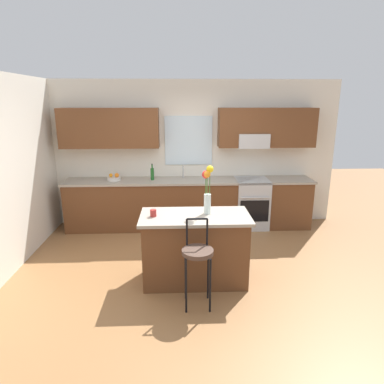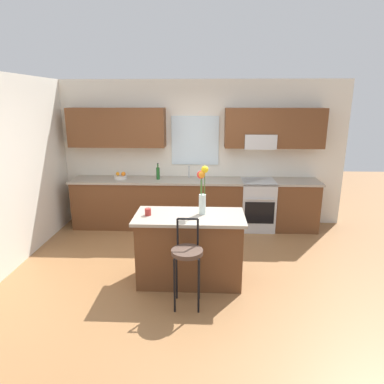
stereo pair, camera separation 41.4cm
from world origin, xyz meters
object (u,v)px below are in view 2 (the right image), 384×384
(bar_stool_near, at_px, (187,256))
(fruit_bowl_oranges, at_px, (121,177))
(oven_range, at_px, (257,205))
(kitchen_island, at_px, (190,248))
(bottle_olive_oil, at_px, (158,173))
(flower_vase, at_px, (202,188))
(mug_ceramic, at_px, (148,212))

(bar_stool_near, distance_m, fruit_bowl_oranges, 2.91)
(oven_range, relative_size, kitchen_island, 0.66)
(bar_stool_near, relative_size, bottle_olive_oil, 3.47)
(oven_range, distance_m, bottle_olive_oil, 1.93)
(bar_stool_near, bearing_deg, flower_vase, 75.79)
(oven_range, relative_size, fruit_bowl_oranges, 3.83)
(flower_vase, bearing_deg, mug_ceramic, -173.05)
(bar_stool_near, bearing_deg, mug_ceramic, 134.21)
(flower_vase, bearing_deg, oven_range, 62.10)
(bottle_olive_oil, bearing_deg, mug_ceramic, -85.59)
(bottle_olive_oil, bearing_deg, bar_stool_near, -74.94)
(kitchen_island, relative_size, bottle_olive_oil, 4.68)
(kitchen_island, xyz_separation_m, bar_stool_near, (0.00, -0.57, 0.17))
(flower_vase, xyz_separation_m, fruit_bowl_oranges, (-1.54, 1.91, -0.30))
(mug_ceramic, bearing_deg, bottle_olive_oil, 94.41)
(flower_vase, height_order, fruit_bowl_oranges, flower_vase)
(bottle_olive_oil, bearing_deg, fruit_bowl_oranges, 180.00)
(bar_stool_near, relative_size, fruit_bowl_oranges, 4.34)
(kitchen_island, distance_m, bottle_olive_oil, 2.16)
(oven_range, bearing_deg, fruit_bowl_oranges, 179.44)
(oven_range, xyz_separation_m, flower_vase, (-1.00, -1.89, 0.80))
(oven_range, height_order, fruit_bowl_oranges, fruit_bowl_oranges)
(kitchen_island, distance_m, flower_vase, 0.82)
(bar_stool_near, height_order, bottle_olive_oil, bottle_olive_oil)
(flower_vase, xyz_separation_m, mug_ceramic, (-0.69, -0.08, -0.30))
(mug_ceramic, distance_m, fruit_bowl_oranges, 2.17)
(oven_range, bearing_deg, bar_stool_near, -114.73)
(flower_vase, distance_m, mug_ceramic, 0.75)
(flower_vase, relative_size, mug_ceramic, 6.99)
(fruit_bowl_oranges, relative_size, bottle_olive_oil, 0.80)
(fruit_bowl_oranges, bearing_deg, flower_vase, -51.17)
(mug_ceramic, bearing_deg, kitchen_island, 2.42)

